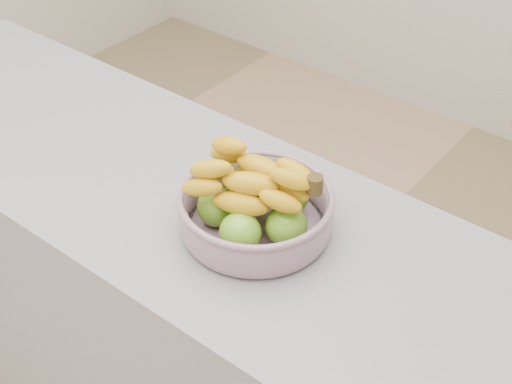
{
  "coord_description": "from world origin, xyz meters",
  "views": [
    {
      "loc": [
        0.97,
        -0.92,
        1.9
      ],
      "look_at": [
        0.27,
        -0.04,
        1.0
      ],
      "focal_mm": 50.0,
      "sensor_mm": 36.0,
      "label": 1
    }
  ],
  "objects": [
    {
      "name": "counter",
      "position": [
        0.0,
        -0.04,
        0.45
      ],
      "size": [
        2.0,
        0.6,
        0.9
      ],
      "primitive_type": "cube",
      "color": "gray",
      "rests_on": "ground"
    },
    {
      "name": "fruit_bowl",
      "position": [
        0.27,
        -0.04,
        0.96
      ],
      "size": [
        0.32,
        0.32,
        0.17
      ],
      "rotation": [
        0.0,
        0.0,
        0.27
      ],
      "color": "#9DAABD",
      "rests_on": "counter"
    }
  ]
}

